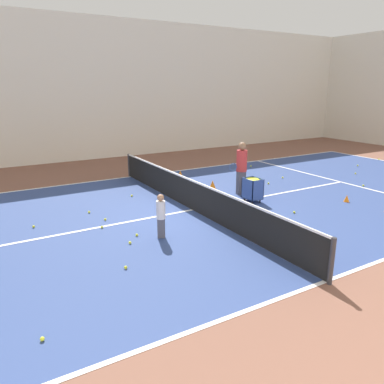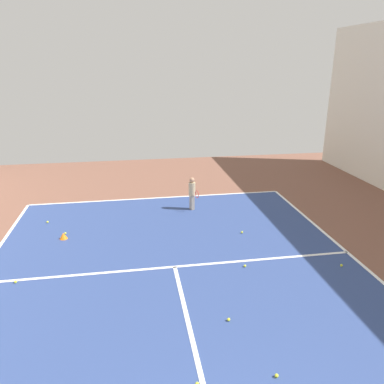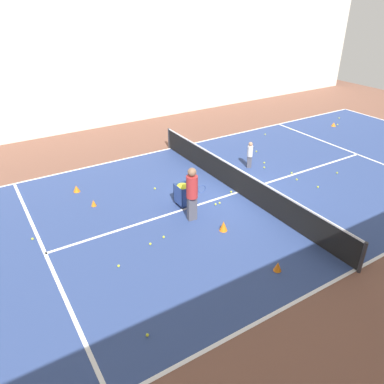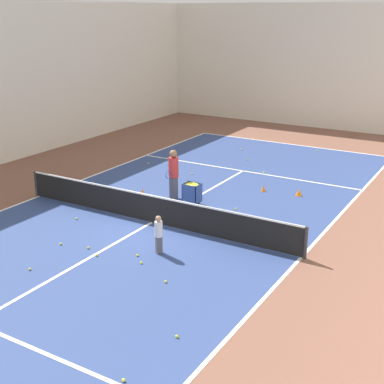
{
  "view_description": "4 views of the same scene",
  "coord_description": "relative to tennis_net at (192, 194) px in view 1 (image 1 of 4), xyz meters",
  "views": [
    {
      "loc": [
        9.35,
        -5.52,
        3.64
      ],
      "look_at": [
        0.0,
        0.0,
        0.57
      ],
      "focal_mm": 35.0,
      "sensor_mm": 36.0,
      "label": 1
    },
    {
      "loc": [
        1.01,
        2.04,
        5.2
      ],
      "look_at": [
        -1.16,
        -10.97,
        0.69
      ],
      "focal_mm": 35.0,
      "sensor_mm": 36.0,
      "label": 2
    },
    {
      "loc": [
        -9.35,
        7.78,
        6.55
      ],
      "look_at": [
        -0.66,
        2.37,
        1.0
      ],
      "focal_mm": 35.0,
      "sensor_mm": 36.0,
      "label": 3
    },
    {
      "loc": [
        9.35,
        -13.16,
        6.55
      ],
      "look_at": [
        0.25,
        2.14,
        0.47
      ],
      "focal_mm": 50.0,
      "sensor_mm": 36.0,
      "label": 4
    }
  ],
  "objects": [
    {
      "name": "tennis_ball_24",
      "position": [
        -1.2,
        4.14,
        -0.46
      ],
      "size": [
        0.07,
        0.07,
        0.07
      ],
      "primitive_type": "sphere",
      "color": "yellow",
      "rests_on": "ground"
    },
    {
      "name": "child_midcourt",
      "position": [
        1.48,
        -1.76,
        0.15
      ],
      "size": [
        0.31,
        0.31,
        1.13
      ],
      "rotation": [
        0.0,
        0.0,
        0.99
      ],
      "color": "#4C4C56",
      "rests_on": "ground"
    },
    {
      "name": "tennis_ball_0",
      "position": [
        -0.86,
        -4.41,
        -0.46
      ],
      "size": [
        0.07,
        0.07,
        0.07
      ],
      "primitive_type": "sphere",
      "color": "yellow",
      "rests_on": "ground"
    },
    {
      "name": "ball_cart",
      "position": [
        0.25,
        2.14,
        0.06
      ],
      "size": [
        0.57,
        0.47,
        0.8
      ],
      "color": "#2D478C",
      "rests_on": "ground"
    },
    {
      "name": "tennis_ball_25",
      "position": [
        0.88,
        7.0,
        -0.46
      ],
      "size": [
        0.07,
        0.07,
        0.07
      ],
      "primitive_type": "sphere",
      "color": "yellow",
      "rests_on": "ground"
    },
    {
      "name": "tennis_ball_16",
      "position": [
        -0.33,
        1.21,
        -0.46
      ],
      "size": [
        0.07,
        0.07,
        0.07
      ],
      "primitive_type": "sphere",
      "color": "yellow",
      "rests_on": "ground"
    },
    {
      "name": "tennis_ball_27",
      "position": [
        -1.63,
        10.08,
        -0.46
      ],
      "size": [
        0.07,
        0.07,
        0.07
      ],
      "primitive_type": "sphere",
      "color": "yellow",
      "rests_on": "ground"
    },
    {
      "name": "tennis_ball_11",
      "position": [
        4.14,
        -5.02,
        -0.46
      ],
      "size": [
        0.07,
        0.07,
        0.07
      ],
      "primitive_type": "sphere",
      "color": "yellow",
      "rests_on": "ground"
    },
    {
      "name": "tennis_ball_19",
      "position": [
        -0.43,
        -2.58,
        -0.46
      ],
      "size": [
        0.07,
        0.07,
        0.07
      ],
      "primitive_type": "sphere",
      "color": "yellow",
      "rests_on": "ground"
    },
    {
      "name": "court_playing_area",
      "position": [
        0.0,
        0.0,
        -0.49
      ],
      "size": [
        10.14,
        24.87,
        0.0
      ],
      "color": "navy",
      "rests_on": "ground"
    },
    {
      "name": "tennis_ball_20",
      "position": [
        -2.28,
        -1.05,
        -0.46
      ],
      "size": [
        0.07,
        0.07,
        0.07
      ],
      "primitive_type": "sphere",
      "color": "yellow",
      "rests_on": "ground"
    },
    {
      "name": "line_service_far",
      "position": [
        0.0,
        6.84,
        -0.49
      ],
      "size": [
        10.14,
        0.1,
        0.0
      ],
      "primitive_type": "cube",
      "color": "white",
      "rests_on": "ground"
    },
    {
      "name": "tennis_ball_9",
      "position": [
        2.61,
        -3.14,
        -0.46
      ],
      "size": [
        0.07,
        0.07,
        0.07
      ],
      "primitive_type": "sphere",
      "color": "yellow",
      "rests_on": "ground"
    },
    {
      "name": "coach_at_net",
      "position": [
        -0.66,
        2.37,
        0.55
      ],
      "size": [
        0.41,
        0.71,
        1.82
      ],
      "rotation": [
        0.0,
        0.0,
        -1.69
      ],
      "color": "#4C4C56",
      "rests_on": "ground"
    },
    {
      "name": "tennis_net",
      "position": [
        0.0,
        0.0,
        0.0
      ],
      "size": [
        10.44,
        0.1,
        0.95
      ],
      "color": "#2D2D33",
      "rests_on": "ground"
    },
    {
      "name": "tennis_ball_4",
      "position": [
        1.46,
        -2.59,
        -0.46
      ],
      "size": [
        0.07,
        0.07,
        0.07
      ],
      "primitive_type": "sphere",
      "color": "yellow",
      "rests_on": "ground"
    },
    {
      "name": "tennis_ball_22",
      "position": [
        0.1,
        -2.85,
        -0.46
      ],
      "size": [
        0.07,
        0.07,
        0.07
      ],
      "primitive_type": "sphere",
      "color": "yellow",
      "rests_on": "ground"
    },
    {
      "name": "training_cone_1",
      "position": [
        1.84,
        4.79,
        -0.38
      ],
      "size": [
        0.18,
        0.18,
        0.23
      ],
      "primitive_type": "cone",
      "color": "orange",
      "rests_on": "ground"
    },
    {
      "name": "tennis_ball_6",
      "position": [
        1.82,
        2.46,
        -0.46
      ],
      "size": [
        0.07,
        0.07,
        0.07
      ],
      "primitive_type": "sphere",
      "color": "yellow",
      "rests_on": "ground"
    },
    {
      "name": "ground_plane",
      "position": [
        0.0,
        0.0,
        -0.5
      ],
      "size": [
        38.24,
        38.24,
        0.0
      ],
      "primitive_type": "plane",
      "color": "brown"
    },
    {
      "name": "line_centre_service",
      "position": [
        0.0,
        0.0,
        -0.49
      ],
      "size": [
        0.1,
        13.68,
        0.0
      ],
      "primitive_type": "cube",
      "color": "white",
      "rests_on": "ground"
    },
    {
      "name": "tennis_ball_26",
      "position": [
        -1.63,
        5.3,
        -0.46
      ],
      "size": [
        0.07,
        0.07,
        0.07
      ],
      "primitive_type": "sphere",
      "color": "yellow",
      "rests_on": "ground"
    },
    {
      "name": "tennis_ball_14",
      "position": [
        -0.33,
        1.04,
        -0.46
      ],
      "size": [
        0.07,
        0.07,
        0.07
      ],
      "primitive_type": "sphere",
      "color": "yellow",
      "rests_on": "ground"
    },
    {
      "name": "tennis_ball_8",
      "position": [
        -0.58,
        8.52,
        -0.46
      ],
      "size": [
        0.07,
        0.07,
        0.07
      ],
      "primitive_type": "sphere",
      "color": "yellow",
      "rests_on": "ground"
    },
    {
      "name": "training_cone_2",
      "position": [
        -3.99,
        1.78,
        -0.36
      ],
      "size": [
        0.22,
        0.22,
        0.27
      ],
      "primitive_type": "cone",
      "color": "orange",
      "rests_on": "ground"
    },
    {
      "name": "hall_enclosure_left",
      "position": [
        -9.83,
        0.0,
        2.98
      ],
      "size": [
        0.15,
        34.54,
        6.95
      ],
      "color": "silver",
      "rests_on": "ground"
    },
    {
      "name": "tennis_ball_12",
      "position": [
        -1.1,
        3.64,
        -0.46
      ],
      "size": [
        0.07,
        0.07,
        0.07
      ],
      "primitive_type": "sphere",
      "color": "yellow",
      "rests_on": "ground"
    },
    {
      "name": "tennis_ball_18",
      "position": [
        -2.11,
        12.44,
        -0.46
      ],
      "size": [
        0.07,
        0.07,
        0.07
      ],
      "primitive_type": "sphere",
      "color": "yellow",
      "rests_on": "ground"
    },
    {
      "name": "tennis_ball_1",
      "position": [
        -1.3,
        -2.8,
        -0.46
      ],
      "size": [
        0.07,
        0.07,
        0.07
      ],
      "primitive_type": "sphere",
      "color": "yellow",
      "rests_on": "ground"
    },
    {
      "name": "training_cone_3",
      "position": [
        -1.72,
        1.89,
        -0.33
      ],
      "size": [
        0.26,
        0.26,
        0.32
      ],
      "primitive_type": "cone",
      "color": "orange",
      "rests_on": "ground"
    },
    {
      "name": "line_sideline_right",
      "position": [
        5.07,
        0.0,
        -0.49
      ],
      "size": [
        0.1,
        24.87,
        0.0
      ],
      "primitive_type": "cube",
      "color": "white",
      "rests_on": "ground"
    },
    {
      "name": "line_sideline_left",
      "position": [
        -5.07,
        0.0,
        -0.49
      ],
      "size": [
        0.1,
        24.87,
        0.0
      ],
      "primitive_type": "cube",
      "color": "white",
      "rests_on": "ground"
    },
    {
      "name": "tennis_ball_10",
      "position": [
        1.09,
        -2.26,
        -0.46
      ],
      "size": [
        0.07,
        0.07,
        0.07
      ],
      "primitive_type": "sphere",
      "color": "yellow",
      "rests_on": "ground"
    },
    {
      "name": "tennis_ball_5",
      "position": [
        -4.11,
        5.64,
        -0.46
      ],
      "size": [
        0.07,
        0.07,
        0.07
      ],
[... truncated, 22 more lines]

